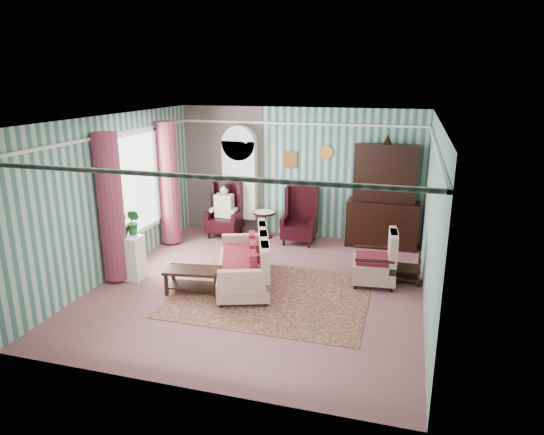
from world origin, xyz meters
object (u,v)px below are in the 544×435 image
(dresser_hutch, at_px, (384,193))
(wingback_right, at_px, (300,216))
(seated_woman, at_px, (224,211))
(coffee_table, at_px, (194,281))
(floral_armchair, at_px, (374,258))
(bookcase, at_px, (240,185))
(round_side_table, at_px, (264,225))
(plant_stand, at_px, (128,257))
(sofa, at_px, (243,259))
(wingback_left, at_px, (224,210))
(nest_table, at_px, (407,268))

(dresser_hutch, height_order, wingback_right, dresser_hutch)
(seated_woman, height_order, coffee_table, seated_woman)
(wingback_right, xyz_separation_m, floral_armchair, (1.75, -1.79, -0.14))
(bookcase, xyz_separation_m, round_side_table, (0.65, -0.24, -0.82))
(dresser_hutch, relative_size, round_side_table, 3.93)
(coffee_table, bearing_deg, bookcase, 95.94)
(plant_stand, bearing_deg, wingback_right, 47.16)
(seated_woman, bearing_deg, dresser_hutch, 4.41)
(coffee_table, bearing_deg, sofa, 35.72)
(wingback_right, bearing_deg, round_side_table, 169.99)
(dresser_hutch, height_order, plant_stand, dresser_hutch)
(round_side_table, bearing_deg, coffee_table, -95.45)
(wingback_left, bearing_deg, bookcase, 57.34)
(bookcase, height_order, floral_armchair, bookcase)
(wingback_left, xyz_separation_m, plant_stand, (-0.80, -2.75, -0.22))
(wingback_left, height_order, sofa, wingback_left)
(wingback_right, xyz_separation_m, plant_stand, (-2.55, -2.75, -0.22))
(wingback_left, bearing_deg, round_side_table, 9.46)
(nest_table, distance_m, plant_stand, 5.02)
(round_side_table, xyz_separation_m, plant_stand, (-1.70, -2.90, 0.10))
(seated_woman, relative_size, sofa, 0.61)
(sofa, bearing_deg, round_side_table, -10.26)
(coffee_table, bearing_deg, round_side_table, 84.55)
(plant_stand, bearing_deg, floral_armchair, 12.60)
(dresser_hutch, xyz_separation_m, coffee_table, (-2.90, -3.25, -0.97))
(bookcase, distance_m, round_side_table, 1.07)
(bookcase, height_order, wingback_right, bookcase)
(sofa, xyz_separation_m, coffee_table, (-0.71, -0.51, -0.27))
(wingback_left, distance_m, plant_stand, 2.87)
(wingback_right, xyz_separation_m, sofa, (-0.44, -2.47, -0.14))
(coffee_table, bearing_deg, floral_armchair, 22.38)
(plant_stand, height_order, sofa, sofa)
(wingback_left, relative_size, floral_armchair, 1.29)
(dresser_hutch, height_order, sofa, dresser_hutch)
(dresser_hutch, relative_size, wingback_right, 1.89)
(bookcase, distance_m, dresser_hutch, 3.25)
(plant_stand, bearing_deg, dresser_hutch, 35.08)
(wingback_left, relative_size, coffee_table, 1.29)
(nest_table, bearing_deg, dresser_hutch, 107.39)
(dresser_hutch, bearing_deg, floral_armchair, -90.07)
(dresser_hutch, height_order, seated_woman, dresser_hutch)
(bookcase, relative_size, sofa, 1.16)
(round_side_table, relative_size, coffee_table, 0.62)
(dresser_hutch, xyz_separation_m, wingback_left, (-3.50, -0.27, -0.55))
(wingback_right, xyz_separation_m, coffee_table, (-1.15, -2.98, -0.42))
(seated_woman, bearing_deg, sofa, -62.16)
(bookcase, bearing_deg, coffee_table, -84.06)
(wingback_left, relative_size, wingback_right, 1.00)
(bookcase, bearing_deg, wingback_right, -14.57)
(wingback_right, height_order, round_side_table, wingback_right)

